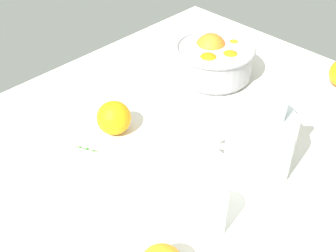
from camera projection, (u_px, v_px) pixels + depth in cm
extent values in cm
cube|color=silver|center=(186.00, 150.00, 104.78)|extent=(116.90, 98.63, 3.00)
cylinder|color=#99999E|center=(213.00, 75.00, 125.93)|extent=(19.04, 19.04, 1.20)
cylinder|color=#99999E|center=(214.00, 61.00, 123.08)|extent=(20.69, 20.69, 7.90)
torus|color=#99999E|center=(215.00, 48.00, 120.61)|extent=(21.89, 21.89, 1.20)
sphere|color=orange|center=(233.00, 52.00, 125.67)|extent=(7.27, 7.27, 7.27)
sphere|color=orange|center=(210.00, 49.00, 123.83)|extent=(8.66, 8.66, 8.66)
sphere|color=orange|center=(208.00, 64.00, 122.52)|extent=(6.97, 6.97, 6.97)
sphere|color=orange|center=(208.00, 66.00, 118.94)|extent=(7.23, 7.23, 7.23)
sphere|color=orange|center=(229.00, 64.00, 120.37)|extent=(7.39, 7.39, 7.39)
cylinder|color=white|center=(259.00, 144.00, 92.93)|extent=(13.97, 13.97, 14.47)
cylinder|color=white|center=(266.00, 107.00, 86.90)|extent=(8.03, 8.03, 4.78)
cone|color=white|center=(294.00, 103.00, 85.03)|extent=(4.03, 3.97, 2.80)
torus|color=white|center=(222.00, 134.00, 93.31)|extent=(5.05, 7.04, 7.57)
cylinder|color=yellow|center=(257.00, 157.00, 95.06)|extent=(12.85, 12.85, 7.67)
cylinder|color=white|center=(210.00, 213.00, 82.08)|extent=(6.03, 6.03, 9.34)
cylinder|color=gold|center=(210.00, 221.00, 83.56)|extent=(5.31, 5.31, 4.62)
sphere|color=orange|center=(114.00, 118.00, 105.14)|extent=(8.07, 8.07, 8.07)
ellipsoid|color=silver|center=(174.00, 38.00, 143.46)|extent=(3.58, 3.90, 1.00)
cylinder|color=silver|center=(181.00, 50.00, 137.40)|extent=(7.39, 11.54, 0.70)
cylinder|color=#3D6C33|center=(87.00, 149.00, 102.53)|extent=(3.18, 6.33, 0.30)
sphere|color=#3D6C33|center=(80.00, 147.00, 102.87)|extent=(0.74, 0.74, 0.74)
sphere|color=#3D6C33|center=(87.00, 148.00, 102.43)|extent=(0.92, 0.92, 0.92)
sphere|color=#3D6C33|center=(93.00, 150.00, 101.99)|extent=(0.68, 0.68, 0.68)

